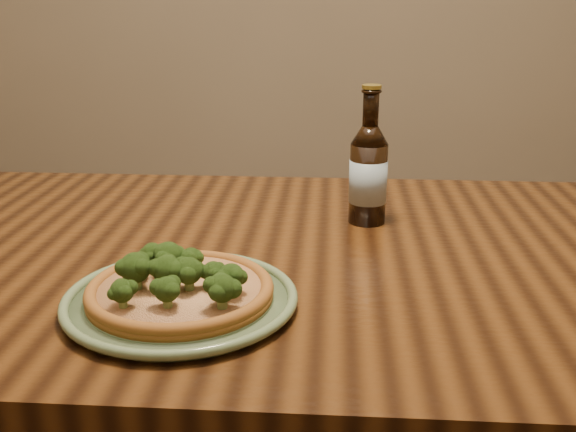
# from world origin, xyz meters

# --- Properties ---
(table) EXTENTS (1.60, 0.90, 0.75)m
(table) POSITION_xyz_m (0.00, 0.10, 0.66)
(table) COLOR #42240E
(table) RESTS_ON ground
(plate) EXTENTS (0.32, 0.32, 0.02)m
(plate) POSITION_xyz_m (-0.04, -0.12, 0.76)
(plate) COLOR #647A54
(plate) RESTS_ON table
(pizza) EXTENTS (0.25, 0.25, 0.07)m
(pizza) POSITION_xyz_m (-0.04, -0.12, 0.78)
(pizza) COLOR brown
(pizza) RESTS_ON plate
(beer_bottle) EXTENTS (0.07, 0.07, 0.25)m
(beer_bottle) POSITION_xyz_m (0.23, 0.25, 0.84)
(beer_bottle) COLOR black
(beer_bottle) RESTS_ON table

